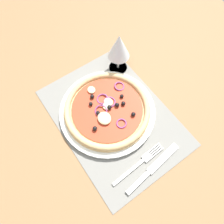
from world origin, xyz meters
TOP-DOWN VIEW (x-y plane):
  - ground_plane at (0.00, 0.00)cm, footprint 190.00×140.00cm
  - placemat at (0.00, 0.00)cm, footprint 45.08×32.20cm
  - plate at (-2.40, -0.64)cm, footprint 29.97×29.97cm
  - pizza at (-2.41, -0.64)cm, footprint 26.82×26.82cm
  - fork at (16.14, -1.83)cm, footprint 2.46×18.05cm
  - knife at (19.38, 0.08)cm, footprint 3.88×20.06cm
  - wine_glass at (-14.84, 12.58)cm, footprint 7.20×7.20cm

SIDE VIEW (x-z plane):
  - ground_plane at x=0.00cm, z-range -2.40..0.00cm
  - placemat at x=0.00cm, z-range 0.00..0.40cm
  - fork at x=16.14cm, z-range 0.40..0.84cm
  - knife at x=19.38cm, z-range 0.35..0.96cm
  - plate at x=-2.40cm, z-range 0.40..1.66cm
  - pizza at x=-2.41cm, z-range 1.40..4.09cm
  - wine_glass at x=-14.84cm, z-range 2.70..17.60cm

